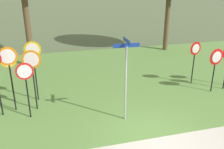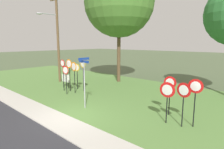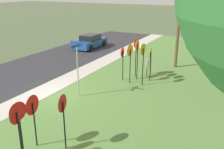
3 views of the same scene
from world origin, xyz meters
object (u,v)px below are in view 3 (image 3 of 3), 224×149
at_px(stop_sign_far_right, 150,57).
at_px(street_name_post, 77,65).
at_px(stop_sign_far_left, 136,50).
at_px(yield_sign_near_right, 18,117).
at_px(yield_sign_far_left, 33,109).
at_px(stop_sign_near_right, 137,51).
at_px(stop_sign_near_left, 130,55).
at_px(stop_sign_center_tall, 143,55).
at_px(utility_pole, 179,0).
at_px(parked_hatchback_near, 91,42).
at_px(yield_sign_near_left, 63,109).
at_px(stop_sign_far_center, 123,57).
at_px(yield_sign_far_right, 17,121).
at_px(notice_board, 149,64).

height_order(stop_sign_far_right, street_name_post, street_name_post).
bearing_deg(stop_sign_far_left, stop_sign_far_right, 74.60).
bearing_deg(yield_sign_near_right, yield_sign_far_left, -165.88).
distance_m(stop_sign_near_right, stop_sign_far_left, 0.57).
relative_size(stop_sign_near_left, stop_sign_center_tall, 0.95).
xyz_separation_m(utility_pole, parked_hatchback_near, (-2.80, -9.49, -4.49)).
distance_m(stop_sign_near_left, stop_sign_center_tall, 0.90).
bearing_deg(yield_sign_near_left, stop_sign_far_center, 178.17).
relative_size(stop_sign_far_center, utility_pole, 0.24).
bearing_deg(stop_sign_far_left, utility_pole, 154.29).
bearing_deg(street_name_post, stop_sign_near_right, 158.35).
relative_size(yield_sign_far_left, yield_sign_far_right, 0.90).
bearing_deg(parked_hatchback_near, utility_pole, 73.37).
bearing_deg(parked_hatchback_near, stop_sign_near_left, 45.27).
bearing_deg(yield_sign_near_left, stop_sign_far_left, 174.14).
distance_m(stop_sign_near_left, parked_hatchback_near, 11.11).
relative_size(stop_sign_far_right, parked_hatchback_near, 0.55).
bearing_deg(parked_hatchback_near, stop_sign_far_right, 52.65).
height_order(yield_sign_near_right, yield_sign_far_right, yield_sign_far_right).
distance_m(stop_sign_center_tall, yield_sign_near_right, 9.07).
bearing_deg(utility_pole, yield_sign_far_left, -8.73).
bearing_deg(yield_sign_near_left, parked_hatchback_near, -162.51).
xyz_separation_m(stop_sign_center_tall, yield_sign_far_left, (8.20, -1.29, -0.38)).
distance_m(stop_sign_far_left, stop_sign_center_tall, 1.73).
distance_m(stop_sign_near_left, street_name_post, 3.77).
relative_size(stop_sign_near_right, utility_pole, 0.29).
bearing_deg(yield_sign_near_right, utility_pole, 178.95).
xyz_separation_m(stop_sign_center_tall, yield_sign_near_left, (7.80, -0.16, -0.31)).
height_order(yield_sign_near_left, parked_hatchback_near, yield_sign_near_left).
height_order(stop_sign_near_left, street_name_post, street_name_post).
xyz_separation_m(stop_sign_near_right, utility_pole, (-4.07, 1.48, 3.10)).
height_order(stop_sign_far_center, yield_sign_near_right, stop_sign_far_center).
height_order(stop_sign_near_left, notice_board, stop_sign_near_left).
height_order(stop_sign_far_left, street_name_post, street_name_post).
bearing_deg(stop_sign_far_left, yield_sign_near_left, 6.22).
height_order(yield_sign_far_left, street_name_post, street_name_post).
relative_size(stop_sign_far_right, utility_pole, 0.24).
height_order(stop_sign_far_left, stop_sign_center_tall, stop_sign_center_tall).
bearing_deg(yield_sign_far_right, stop_sign_far_center, 175.00).
height_order(stop_sign_far_center, yield_sign_far_right, yield_sign_far_right).
bearing_deg(stop_sign_far_center, yield_sign_far_left, -4.84).
distance_m(stop_sign_near_right, notice_board, 1.74).
relative_size(stop_sign_near_right, yield_sign_near_right, 1.22).
relative_size(stop_sign_near_right, yield_sign_near_left, 1.21).
height_order(stop_sign_far_center, notice_board, stop_sign_far_center).
bearing_deg(stop_sign_far_right, street_name_post, -40.89).
xyz_separation_m(stop_sign_near_left, stop_sign_far_left, (-1.34, -0.16, 0.03)).
bearing_deg(parked_hatchback_near, yield_sign_far_right, 24.72).
relative_size(stop_sign_near_left, stop_sign_far_left, 0.96).
bearing_deg(stop_sign_near_left, parked_hatchback_near, -128.20).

